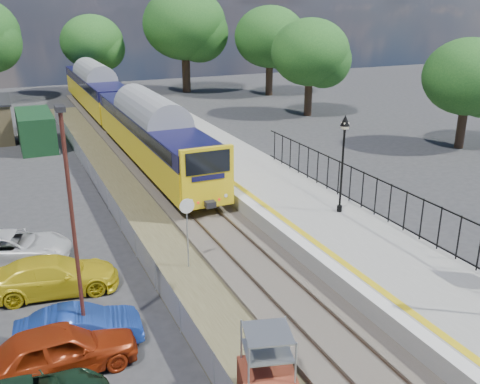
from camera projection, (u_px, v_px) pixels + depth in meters
ground at (307, 318)px, 18.28m from camera, size 120.00×120.00×0.00m
track_bed at (198, 219)px, 26.38m from camera, size 5.90×80.00×0.29m
platform at (297, 210)px, 26.62m from camera, size 5.00×70.00×0.90m
platform_edge at (260, 207)px, 25.67m from camera, size 0.90×70.00×0.01m
victorian_lamp_north at (344, 141)px, 24.03m from camera, size 0.44×0.44×4.60m
palisade_fence at (418, 216)px, 22.11m from camera, size 0.12×26.00×2.00m
wire_fence at (112, 205)px, 26.77m from camera, size 0.06×52.00×1.20m
tree_line at (102, 41)px, 52.69m from camera, size 56.80×43.80×11.88m
train at (117, 105)px, 43.13m from camera, size 2.82×40.83×3.51m
brick_plinth at (267, 370)px, 14.05m from camera, size 1.74×1.74×2.28m
speed_sign at (187, 221)px, 21.03m from camera, size 0.61×0.10×3.02m
carpark_lamp at (73, 221)px, 15.25m from camera, size 0.25×0.50×7.63m
car_red at (60, 350)px, 15.41m from camera, size 4.52×2.06×1.50m
car_blue at (79, 329)px, 16.60m from camera, size 3.97×1.73×1.27m
car_yellow at (53, 276)px, 19.73m from camera, size 4.90×2.51×1.36m
car_white at (11, 248)px, 22.02m from camera, size 5.18×3.46×1.32m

